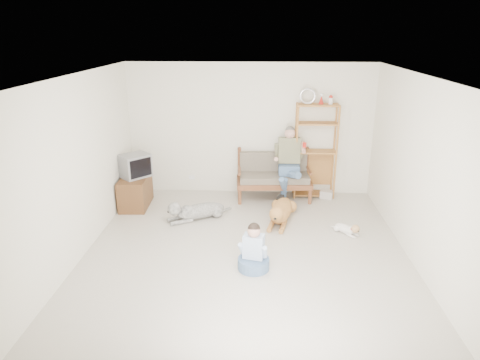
{
  "coord_description": "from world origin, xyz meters",
  "views": [
    {
      "loc": [
        0.18,
        -5.86,
        3.3
      ],
      "look_at": [
        -0.13,
        1.0,
        0.87
      ],
      "focal_mm": 32.0,
      "sensor_mm": 36.0,
      "label": 1
    }
  ],
  "objects_px": {
    "tv_stand": "(135,191)",
    "golden_retriever": "(281,211)",
    "loveseat": "(274,175)",
    "etagere": "(315,150)"
  },
  "relations": [
    {
      "from": "golden_retriever",
      "to": "loveseat",
      "type": "bearing_deg",
      "value": 106.99
    },
    {
      "from": "tv_stand",
      "to": "golden_retriever",
      "type": "height_order",
      "value": "tv_stand"
    },
    {
      "from": "loveseat",
      "to": "golden_retriever",
      "type": "height_order",
      "value": "loveseat"
    },
    {
      "from": "loveseat",
      "to": "tv_stand",
      "type": "height_order",
      "value": "loveseat"
    },
    {
      "from": "etagere",
      "to": "golden_retriever",
      "type": "bearing_deg",
      "value": -119.98
    },
    {
      "from": "loveseat",
      "to": "tv_stand",
      "type": "distance_m",
      "value": 2.79
    },
    {
      "from": "etagere",
      "to": "tv_stand",
      "type": "height_order",
      "value": "etagere"
    },
    {
      "from": "tv_stand",
      "to": "golden_retriever",
      "type": "relative_size",
      "value": 0.64
    },
    {
      "from": "etagere",
      "to": "tv_stand",
      "type": "bearing_deg",
      "value": -168.89
    },
    {
      "from": "etagere",
      "to": "golden_retriever",
      "type": "height_order",
      "value": "etagere"
    }
  ]
}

